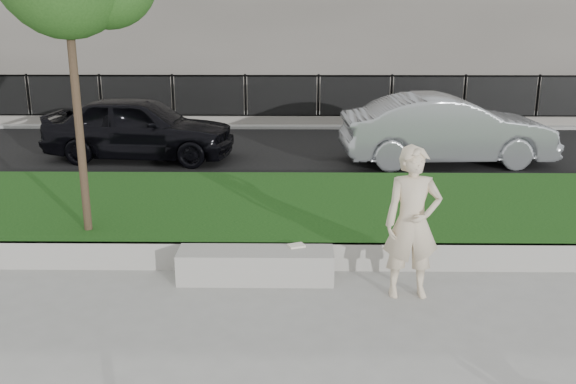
{
  "coord_description": "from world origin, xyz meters",
  "views": [
    {
      "loc": [
        0.92,
        -7.38,
        3.62
      ],
      "look_at": [
        0.82,
        1.2,
        1.11
      ],
      "focal_mm": 40.0,
      "sensor_mm": 36.0,
      "label": 1
    }
  ],
  "objects_px": {
    "car_dark": "(140,127)",
    "man": "(412,223)",
    "stone_bench": "(256,265)",
    "car_silver": "(447,130)",
    "book": "(296,246)"
  },
  "relations": [
    {
      "from": "car_dark",
      "to": "car_silver",
      "type": "height_order",
      "value": "car_silver"
    },
    {
      "from": "stone_bench",
      "to": "man",
      "type": "relative_size",
      "value": 1.07
    },
    {
      "from": "car_dark",
      "to": "stone_bench",
      "type": "bearing_deg",
      "value": -149.54
    },
    {
      "from": "car_dark",
      "to": "man",
      "type": "bearing_deg",
      "value": -139.1
    },
    {
      "from": "man",
      "to": "car_dark",
      "type": "bearing_deg",
      "value": 123.01
    },
    {
      "from": "stone_bench",
      "to": "man",
      "type": "xyz_separation_m",
      "value": [
        2.0,
        -0.44,
        0.77
      ]
    },
    {
      "from": "stone_bench",
      "to": "car_silver",
      "type": "relative_size",
      "value": 0.44
    },
    {
      "from": "book",
      "to": "car_dark",
      "type": "relative_size",
      "value": 0.05
    },
    {
      "from": "stone_bench",
      "to": "car_dark",
      "type": "height_order",
      "value": "car_dark"
    },
    {
      "from": "man",
      "to": "car_dark",
      "type": "xyz_separation_m",
      "value": [
        -5.19,
        7.41,
        -0.18
      ]
    },
    {
      "from": "stone_bench",
      "to": "car_silver",
      "type": "distance_m",
      "value": 7.77
    },
    {
      "from": "car_silver",
      "to": "book",
      "type": "bearing_deg",
      "value": 147.74
    },
    {
      "from": "stone_bench",
      "to": "book",
      "type": "bearing_deg",
      "value": 16.18
    },
    {
      "from": "car_dark",
      "to": "book",
      "type": "bearing_deg",
      "value": -145.35
    },
    {
      "from": "man",
      "to": "car_silver",
      "type": "relative_size",
      "value": 0.41
    }
  ]
}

